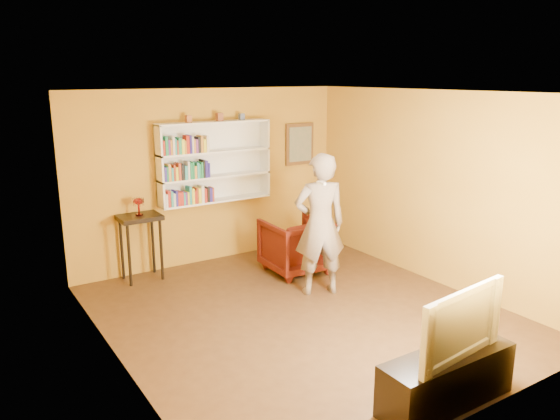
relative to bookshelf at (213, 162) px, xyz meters
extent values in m
cube|color=#432A15|center=(0.00, -2.41, -1.65)|extent=(5.30, 5.80, 0.12)
cube|color=#B68021|center=(0.00, 0.11, -0.24)|extent=(5.30, 0.04, 2.70)
cube|color=#B68021|center=(0.00, -4.93, -0.24)|extent=(5.30, 0.04, 2.70)
cube|color=#B68021|center=(-2.27, -2.41, -0.24)|extent=(0.04, 5.80, 2.70)
cube|color=#B68021|center=(2.27, -2.41, -0.24)|extent=(0.04, 5.80, 2.70)
cube|color=silver|center=(0.00, -2.41, 1.14)|extent=(5.30, 5.80, 0.06)
cube|color=white|center=(0.00, 0.07, 0.01)|extent=(1.80, 0.03, 1.20)
cube|color=white|center=(-0.89, -0.06, 0.01)|extent=(0.03, 0.28, 1.20)
cube|color=white|center=(0.89, -0.06, 0.01)|extent=(0.03, 0.28, 1.20)
cube|color=white|center=(0.00, -0.06, -0.59)|extent=(1.80, 0.28, 0.03)
cube|color=white|center=(0.00, -0.06, -0.21)|extent=(1.80, 0.28, 0.03)
cube|color=white|center=(0.00, -0.06, 0.17)|extent=(1.80, 0.28, 0.03)
cube|color=white|center=(0.00, -0.06, 0.61)|extent=(1.80, 0.28, 0.03)
cube|color=silver|center=(-0.84, -0.11, -0.48)|extent=(0.03, 0.16, 0.20)
cube|color=#B0271B|center=(-0.80, -0.10, -0.46)|extent=(0.04, 0.18, 0.24)
cube|color=teal|center=(-0.76, -0.11, -0.47)|extent=(0.03, 0.15, 0.23)
cube|color=silver|center=(-0.72, -0.12, -0.48)|extent=(0.03, 0.14, 0.19)
cube|color=#292095|center=(-0.69, -0.10, -0.47)|extent=(0.03, 0.18, 0.23)
cube|color=#B0271B|center=(-0.65, -0.11, -0.48)|extent=(0.04, 0.17, 0.20)
cube|color=#B0271B|center=(-0.61, -0.09, -0.48)|extent=(0.04, 0.19, 0.21)
cube|color=teal|center=(-0.57, -0.11, -0.48)|extent=(0.02, 0.16, 0.19)
cube|color=#6A2B83|center=(-0.54, -0.12, -0.48)|extent=(0.03, 0.15, 0.19)
cube|color=yellow|center=(-0.51, -0.10, -0.48)|extent=(0.03, 0.17, 0.19)
cube|color=teal|center=(-0.47, -0.11, -0.45)|extent=(0.03, 0.16, 0.27)
cube|color=yellow|center=(-0.43, -0.10, -0.46)|extent=(0.04, 0.18, 0.24)
cube|color=#B0271B|center=(-0.39, -0.11, -0.48)|extent=(0.03, 0.16, 0.20)
cube|color=#9E381C|center=(-0.36, -0.11, -0.46)|extent=(0.03, 0.16, 0.24)
cube|color=yellow|center=(-0.32, -0.10, -0.47)|extent=(0.04, 0.18, 0.23)
cube|color=silver|center=(-0.27, -0.11, -0.45)|extent=(0.04, 0.17, 0.26)
cube|color=#B0271B|center=(-0.22, -0.12, -0.47)|extent=(0.04, 0.14, 0.21)
cube|color=black|center=(-0.18, -0.10, -0.47)|extent=(0.04, 0.18, 0.23)
cube|color=#292095|center=(-0.14, -0.11, -0.47)|extent=(0.04, 0.16, 0.21)
cube|color=#9E381C|center=(-0.10, -0.11, -0.47)|extent=(0.03, 0.15, 0.22)
cube|color=#292095|center=(-0.84, -0.12, -0.09)|extent=(0.03, 0.14, 0.21)
cube|color=#1C8150|center=(-0.81, -0.11, -0.09)|extent=(0.03, 0.17, 0.22)
cube|color=orange|center=(-0.78, -0.10, -0.07)|extent=(0.04, 0.17, 0.25)
cube|color=teal|center=(-0.74, -0.11, -0.10)|extent=(0.03, 0.15, 0.19)
cube|color=#9E381C|center=(-0.70, -0.11, -0.08)|extent=(0.03, 0.16, 0.23)
cube|color=yellow|center=(-0.67, -0.12, -0.10)|extent=(0.04, 0.15, 0.20)
cube|color=#9E381C|center=(-0.62, -0.10, -0.07)|extent=(0.04, 0.18, 0.25)
cube|color=black|center=(-0.58, -0.12, -0.08)|extent=(0.04, 0.15, 0.23)
cube|color=teal|center=(-0.53, -0.10, -0.10)|extent=(0.04, 0.17, 0.20)
cube|color=silver|center=(-0.48, -0.10, -0.07)|extent=(0.03, 0.17, 0.27)
cube|color=#1C8150|center=(-0.44, -0.11, -0.08)|extent=(0.04, 0.15, 0.24)
cube|color=#1C8150|center=(-0.41, -0.10, -0.07)|extent=(0.02, 0.18, 0.25)
cube|color=orange|center=(-0.38, -0.11, -0.10)|extent=(0.04, 0.16, 0.19)
cube|color=teal|center=(-0.33, -0.11, -0.08)|extent=(0.03, 0.17, 0.24)
cube|color=#1C8150|center=(-0.30, -0.12, -0.09)|extent=(0.03, 0.14, 0.21)
cube|color=#1C8150|center=(-0.27, -0.11, -0.08)|extent=(0.03, 0.17, 0.24)
cube|color=black|center=(-0.24, -0.10, -0.07)|extent=(0.03, 0.17, 0.27)
cube|color=#292095|center=(-0.20, -0.10, -0.07)|extent=(0.04, 0.18, 0.25)
cube|color=#292095|center=(-0.16, -0.11, -0.09)|extent=(0.03, 0.17, 0.22)
cube|color=#B0271B|center=(-0.85, -0.10, 0.29)|extent=(0.03, 0.18, 0.21)
cube|color=#1C8150|center=(-0.80, -0.10, 0.31)|extent=(0.04, 0.18, 0.27)
cube|color=#6A2B83|center=(-0.77, -0.10, 0.29)|extent=(0.03, 0.17, 0.22)
cube|color=orange|center=(-0.74, -0.11, 0.29)|extent=(0.02, 0.16, 0.22)
cube|color=silver|center=(-0.70, -0.10, 0.31)|extent=(0.03, 0.19, 0.26)
cube|color=teal|center=(-0.67, -0.10, 0.30)|extent=(0.02, 0.18, 0.23)
cube|color=#9E381C|center=(-0.64, -0.12, 0.28)|extent=(0.02, 0.15, 0.20)
cube|color=#1C8150|center=(-0.60, -0.10, 0.30)|extent=(0.04, 0.17, 0.24)
cube|color=yellow|center=(-0.56, -0.10, 0.29)|extent=(0.04, 0.18, 0.21)
cube|color=orange|center=(-0.52, -0.10, 0.28)|extent=(0.02, 0.18, 0.19)
cube|color=#B0271B|center=(-0.48, -0.12, 0.31)|extent=(0.04, 0.15, 0.26)
cube|color=#292095|center=(-0.44, -0.10, 0.31)|extent=(0.03, 0.17, 0.27)
cube|color=silver|center=(-0.40, -0.10, 0.30)|extent=(0.02, 0.18, 0.24)
cube|color=orange|center=(-0.37, -0.12, 0.28)|extent=(0.03, 0.15, 0.20)
cube|color=#6A2B83|center=(-0.34, -0.11, 0.28)|extent=(0.04, 0.16, 0.20)
cube|color=black|center=(-0.30, -0.11, 0.30)|extent=(0.03, 0.16, 0.23)
cube|color=orange|center=(-0.26, -0.10, 0.31)|extent=(0.04, 0.18, 0.25)
cube|color=yellow|center=(-0.21, -0.11, 0.28)|extent=(0.04, 0.16, 0.19)
cube|color=silver|center=(-0.16, -0.12, 0.30)|extent=(0.04, 0.15, 0.25)
cube|color=#A35A2E|center=(-0.41, -0.06, 0.67)|extent=(0.08, 0.08, 0.11)
cube|color=brown|center=(0.10, -0.06, 0.68)|extent=(0.09, 0.09, 0.12)
cube|color=slate|center=(0.48, -0.06, 0.67)|extent=(0.07, 0.07, 0.10)
cube|color=brown|center=(1.65, 0.06, 0.16)|extent=(0.55, 0.04, 0.70)
cube|color=gray|center=(1.65, 0.03, 0.16)|extent=(0.45, 0.02, 0.58)
cylinder|color=black|center=(-1.49, -0.33, -1.15)|extent=(0.04, 0.04, 0.89)
cylinder|color=black|center=(-1.02, -0.33, -1.15)|extent=(0.04, 0.04, 0.89)
cylinder|color=black|center=(-1.49, 0.01, -1.15)|extent=(0.04, 0.04, 0.89)
cylinder|color=black|center=(-1.02, 0.01, -1.15)|extent=(0.04, 0.04, 0.89)
cube|color=black|center=(-1.26, -0.16, -0.67)|extent=(0.58, 0.45, 0.06)
cylinder|color=maroon|center=(-1.26, -0.16, -0.63)|extent=(0.11, 0.11, 0.02)
cylinder|color=maroon|center=(-1.26, -0.16, -0.55)|extent=(0.03, 0.03, 0.14)
ellipsoid|color=maroon|center=(-1.26, -0.16, -0.43)|extent=(0.15, 0.15, 0.10)
cylinder|color=beige|center=(-1.18, -0.16, -0.44)|extent=(0.01, 0.01, 0.11)
cylinder|color=beige|center=(-1.19, -0.12, -0.44)|extent=(0.01, 0.01, 0.11)
cylinder|color=beige|center=(-1.22, -0.10, -0.44)|extent=(0.01, 0.01, 0.11)
cylinder|color=beige|center=(-1.26, -0.09, -0.44)|extent=(0.01, 0.01, 0.11)
cylinder|color=beige|center=(-1.29, -0.10, -0.44)|extent=(0.01, 0.01, 0.11)
cylinder|color=beige|center=(-1.32, -0.12, -0.44)|extent=(0.01, 0.01, 0.11)
cylinder|color=beige|center=(-1.33, -0.16, -0.44)|extent=(0.01, 0.01, 0.11)
cylinder|color=beige|center=(-1.32, -0.20, -0.44)|extent=(0.01, 0.01, 0.11)
cylinder|color=beige|center=(-1.29, -0.22, -0.44)|extent=(0.01, 0.01, 0.11)
cylinder|color=beige|center=(-1.26, -0.23, -0.44)|extent=(0.01, 0.01, 0.11)
cylinder|color=beige|center=(-1.22, -0.22, -0.44)|extent=(0.01, 0.01, 0.11)
cylinder|color=beige|center=(-1.19, -0.20, -0.44)|extent=(0.01, 0.01, 0.11)
imported|color=#3E0804|center=(0.79, -1.10, -1.19)|extent=(0.91, 0.93, 0.82)
imported|color=#7E6D5C|center=(0.59, -1.95, -0.63)|extent=(0.81, 0.67, 1.92)
cube|color=white|center=(0.40, -2.22, -0.01)|extent=(0.04, 0.15, 0.04)
cube|color=black|center=(0.00, -4.66, -1.35)|extent=(1.37, 0.41, 0.49)
imported|color=black|center=(0.00, -4.66, -0.78)|extent=(1.13, 0.27, 0.64)
camera|label=1|loc=(-3.63, -7.53, 1.31)|focal=35.00mm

